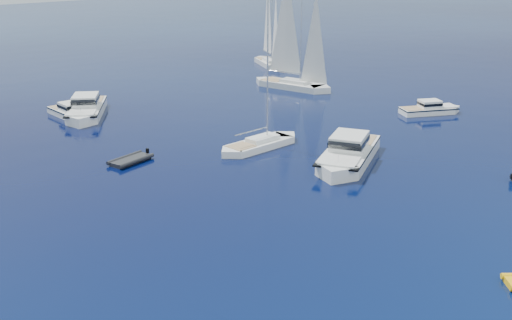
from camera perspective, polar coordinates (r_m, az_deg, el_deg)
The scene contains 8 objects.
motor_cruiser_centre at distance 56.98m, azimuth 8.19°, elevation -0.24°, with size 3.81×12.46×3.27m, color white, non-canonical shape.
motor_cruiser_far_r at distance 75.60m, azimuth 15.33°, elevation 4.04°, with size 2.34×7.65×2.01m, color white, non-canonical shape.
motor_cruiser_distant at distance 74.46m, azimuth -14.94°, elevation 3.85°, with size 3.53×11.55×3.03m, color white, non-canonical shape.
motor_cruiser_horizon at distance 74.34m, azimuth -16.22°, elevation 3.72°, with size 2.42×7.91×2.08m, color white, non-canonical shape.
sailboat_centre at distance 60.56m, azimuth 0.33°, elevation 1.11°, with size 2.59×9.97×14.66m, color white, non-canonical shape.
sailboat_sails_r at distance 86.12m, azimuth 3.25°, elevation 6.44°, with size 3.21×12.34×18.14m, color silver, non-canonical shape.
sailboat_sails_far at distance 102.56m, azimuth 1.21°, elevation 8.48°, with size 2.81×10.82×15.90m, color silver, non-canonical shape.
tender_grey_far at distance 57.63m, azimuth -11.16°, elevation -0.19°, with size 2.26×4.23×0.95m, color black, non-canonical shape.
Camera 1 is at (-30.52, -10.52, 18.44)m, focal length 44.65 mm.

